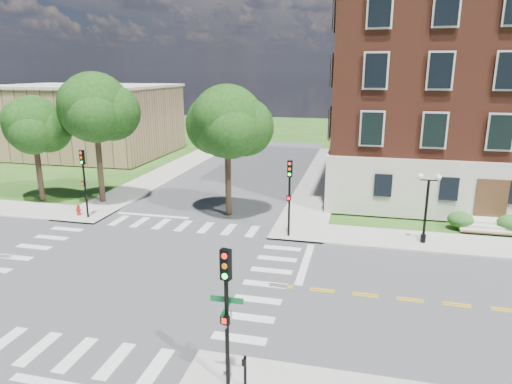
% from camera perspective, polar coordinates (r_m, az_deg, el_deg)
% --- Properties ---
extents(ground, '(160.00, 160.00, 0.00)m').
position_cam_1_polar(ground, '(25.17, -15.32, -9.40)').
color(ground, '#274A14').
rests_on(ground, ground).
extents(road_ew, '(90.00, 12.00, 0.01)m').
position_cam_1_polar(road_ew, '(25.17, -15.32, -9.39)').
color(road_ew, '#3D3D3F').
rests_on(road_ew, ground).
extents(road_ns, '(12.00, 90.00, 0.01)m').
position_cam_1_polar(road_ns, '(25.17, -15.33, -9.39)').
color(road_ns, '#3D3D3F').
rests_on(road_ns, ground).
extents(sidewalk_ne, '(34.00, 34.00, 0.12)m').
position_cam_1_polar(sidewalk_ne, '(36.96, 18.85, -1.69)').
color(sidewalk_ne, '#9E9B93').
rests_on(sidewalk_ne, ground).
extents(sidewalk_nw, '(34.00, 34.00, 0.12)m').
position_cam_1_polar(sidewalk_nw, '(45.51, -23.28, 0.94)').
color(sidewalk_nw, '#9E9B93').
rests_on(sidewalk_nw, ground).
extents(crosswalk_east, '(2.20, 10.20, 0.02)m').
position_cam_1_polar(crosswalk_east, '(22.81, 1.14, -11.49)').
color(crosswalk_east, silver).
rests_on(crosswalk_east, ground).
extents(stop_bar_east, '(0.40, 5.50, 0.00)m').
position_cam_1_polar(stop_bar_east, '(25.26, 6.19, -8.84)').
color(stop_bar_east, silver).
rests_on(stop_bar_east, ground).
extents(secondary_building, '(20.40, 15.40, 8.30)m').
position_cam_1_polar(secondary_building, '(60.42, -20.64, 8.48)').
color(secondary_building, '#8A704C').
rests_on(secondary_building, ground).
extents(tree_b, '(4.43, 4.43, 8.22)m').
position_cam_1_polar(tree_b, '(39.29, -26.08, 7.54)').
color(tree_b, '#2D2116').
rests_on(tree_b, ground).
extents(tree_c, '(5.30, 5.30, 9.97)m').
position_cam_1_polar(tree_c, '(36.82, -19.52, 9.88)').
color(tree_c, '#2D2116').
rests_on(tree_c, ground).
extents(tree_d, '(5.08, 5.08, 9.17)m').
position_cam_1_polar(tree_d, '(31.71, -3.62, 8.74)').
color(tree_d, '#2D2116').
rests_on(tree_d, ground).
extents(traffic_signal_se, '(0.37, 0.43, 4.80)m').
position_cam_1_polar(traffic_signal_se, '(14.69, -3.73, -13.46)').
color(traffic_signal_se, black).
rests_on(traffic_signal_se, ground).
extents(traffic_signal_ne, '(0.36, 0.41, 4.80)m').
position_cam_1_polar(traffic_signal_ne, '(27.85, 4.20, 0.44)').
color(traffic_signal_ne, black).
rests_on(traffic_signal_ne, ground).
extents(traffic_signal_nw, '(0.37, 0.43, 4.80)m').
position_cam_1_polar(traffic_signal_nw, '(33.51, -20.73, 2.00)').
color(traffic_signal_nw, black).
rests_on(traffic_signal_nw, ground).
extents(twin_lamp_west, '(1.36, 0.36, 4.23)m').
position_cam_1_polar(twin_lamp_west, '(28.72, 20.55, -1.42)').
color(twin_lamp_west, black).
rests_on(twin_lamp_west, ground).
extents(street_sign_pole, '(1.10, 1.10, 3.10)m').
position_cam_1_polar(street_sign_pole, '(15.31, -3.59, -15.96)').
color(street_sign_pole, gray).
rests_on(street_sign_pole, ground).
extents(push_button_post, '(0.14, 0.21, 1.20)m').
position_cam_1_polar(push_button_post, '(15.79, -1.40, -21.44)').
color(push_button_post, black).
rests_on(push_button_post, ground).
extents(fire_hydrant, '(0.35, 0.35, 0.75)m').
position_cam_1_polar(fire_hydrant, '(34.99, -21.29, -2.15)').
color(fire_hydrant, '#AB0F0D').
rests_on(fire_hydrant, ground).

